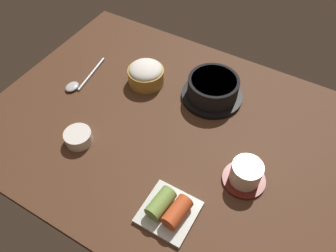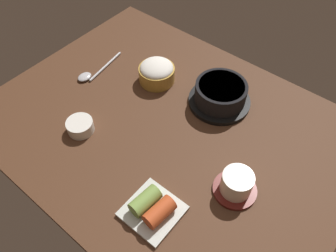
{
  "view_description": "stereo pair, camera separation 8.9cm",
  "coord_description": "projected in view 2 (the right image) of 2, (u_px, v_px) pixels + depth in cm",
  "views": [
    {
      "loc": [
        30.21,
        -50.62,
        74.05
      ],
      "look_at": [
        2.0,
        -2.0,
        5.0
      ],
      "focal_mm": 35.44,
      "sensor_mm": 36.0,
      "label": 1
    },
    {
      "loc": [
        37.53,
        -45.57,
        74.05
      ],
      "look_at": [
        2.0,
        -2.0,
        5.0
      ],
      "focal_mm": 35.44,
      "sensor_mm": 36.0,
      "label": 2
    }
  ],
  "objects": [
    {
      "name": "spoon",
      "position": [
        92.0,
        73.0,
        1.06
      ],
      "size": [
        4.56,
        18.31,
        1.35
      ],
      "color": "#B7B7BC",
      "rests_on": "dining_table"
    },
    {
      "name": "kimchi_plate",
      "position": [
        152.0,
        208.0,
        0.75
      ],
      "size": [
        12.18,
        12.18,
        4.94
      ],
      "color": "silver",
      "rests_on": "dining_table"
    },
    {
      "name": "rice_bowl",
      "position": [
        157.0,
        72.0,
        1.02
      ],
      "size": [
        11.17,
        11.17,
        6.87
      ],
      "color": "#B78C38",
      "rests_on": "dining_table"
    },
    {
      "name": "side_bowl_near",
      "position": [
        80.0,
        126.0,
        0.91
      ],
      "size": [
        7.34,
        7.34,
        3.37
      ],
      "color": "white",
      "rests_on": "dining_table"
    },
    {
      "name": "dining_table",
      "position": [
        167.0,
        127.0,
        0.94
      ],
      "size": [
        100.0,
        76.0,
        2.0
      ],
      "primitive_type": "cube",
      "color": "#4C2D1C",
      "rests_on": "ground"
    },
    {
      "name": "stone_pot",
      "position": [
        220.0,
        94.0,
        0.96
      ],
      "size": [
        18.25,
        18.25,
        7.08
      ],
      "color": "black",
      "rests_on": "dining_table"
    },
    {
      "name": "tea_cup_with_saucer",
      "position": [
        236.0,
        184.0,
        0.78
      ],
      "size": [
        10.72,
        10.72,
        6.47
      ],
      "color": "maroon",
      "rests_on": "dining_table"
    }
  ]
}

